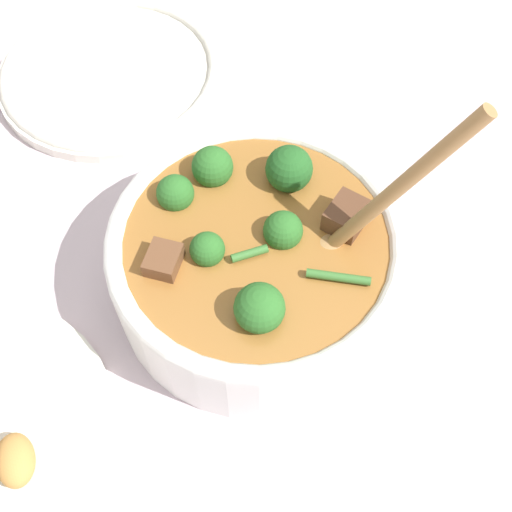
# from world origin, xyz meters

# --- Properties ---
(ground_plane) EXTENTS (4.00, 4.00, 0.00)m
(ground_plane) POSITION_xyz_m (0.00, 0.00, 0.00)
(ground_plane) COLOR silver
(stew_bowl) EXTENTS (0.27, 0.25, 0.23)m
(stew_bowl) POSITION_xyz_m (-0.00, -0.00, 0.05)
(stew_bowl) COLOR white
(stew_bowl) RESTS_ON ground_plane
(empty_plate) EXTENTS (0.26, 0.26, 0.02)m
(empty_plate) POSITION_xyz_m (0.10, -0.30, 0.01)
(empty_plate) COLOR silver
(empty_plate) RESTS_ON ground_plane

